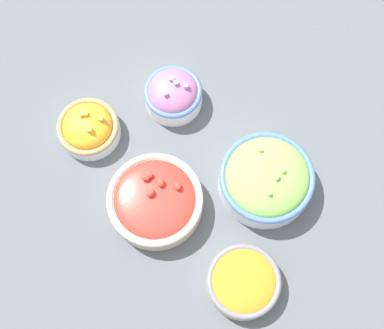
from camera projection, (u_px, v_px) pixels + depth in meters
The scene contains 6 objects.
ground_plane at pixel (192, 169), 1.05m from camera, with size 3.00×3.00×0.00m, color #4C5156.
bowl_lettuce at pixel (266, 179), 1.01m from camera, with size 0.18×0.18×0.09m.
bowl_squash at pixel (88, 128), 1.05m from camera, with size 0.12×0.12×0.07m.
bowl_red_onion at pixel (173, 94), 1.07m from camera, with size 0.12×0.12×0.08m.
bowl_carrots at pixel (244, 281), 0.96m from camera, with size 0.14×0.14×0.05m.
bowl_cherry_tomatoes at pixel (155, 201), 1.00m from camera, with size 0.18×0.18×0.07m.
Camera 1 is at (-0.15, 0.29, 1.00)m, focal length 50.00 mm.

